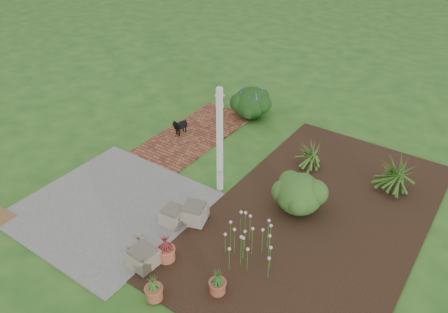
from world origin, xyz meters
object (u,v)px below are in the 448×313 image
Objects in this scene: cream_ceramic_urn at (220,101)px; evergreen_shrub at (299,193)px; black_dog at (180,125)px; stone_trough_near at (143,258)px.

cream_ceramic_urn is 5.13m from evergreen_shrub.
black_dog is at bearing 165.87° from evergreen_shrub.
evergreen_shrub is at bearing -35.99° from cream_ceramic_urn.
black_dog is 1.99m from cream_ceramic_urn.
cream_ceramic_urn is at bearing 102.32° from black_dog.
evergreen_shrub is (4.06, -1.02, 0.16)m from black_dog.
evergreen_shrub is (1.57, 3.01, 0.25)m from stone_trough_near.
stone_trough_near is at bearing -66.79° from cream_ceramic_urn.
stone_trough_near is 6.55m from cream_ceramic_urn.
evergreen_shrub is at bearing -4.30° from black_dog.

